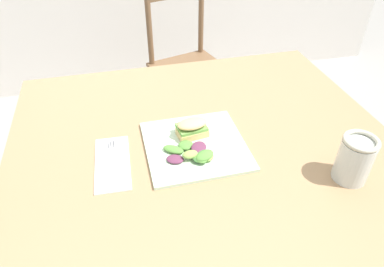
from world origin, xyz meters
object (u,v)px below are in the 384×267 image
sandwich_half_front (192,128)px  mason_jar_iced_tea (354,161)px  plate_lunch (195,146)px  fork_on_napkin (112,158)px  chair_wooden_far (188,66)px  dining_table (203,169)px

sandwich_half_front → mason_jar_iced_tea: (0.36, -0.26, 0.02)m
plate_lunch → fork_on_napkin: (-0.24, 0.00, 0.00)m
plate_lunch → sandwich_half_front: size_ratio=2.95×
mason_jar_iced_tea → chair_wooden_far: bearing=96.1°
chair_wooden_far → dining_table: bearing=-100.6°
plate_lunch → mason_jar_iced_tea: bearing=-31.0°
sandwich_half_front → fork_on_napkin: bearing=-170.1°
mason_jar_iced_tea → sandwich_half_front: bearing=144.0°
fork_on_napkin → chair_wooden_far: bearing=66.3°
dining_table → mason_jar_iced_tea: mason_jar_iced_tea is taller
dining_table → chair_wooden_far: bearing=79.4°
plate_lunch → sandwich_half_front: (0.00, 0.04, 0.03)m
plate_lunch → mason_jar_iced_tea: (0.37, -0.22, 0.05)m
mason_jar_iced_tea → plate_lunch: bearing=149.0°
chair_wooden_far → mason_jar_iced_tea: 1.35m
chair_wooden_far → fork_on_napkin: size_ratio=4.70×
chair_wooden_far → plate_lunch: chair_wooden_far is taller
fork_on_napkin → mason_jar_iced_tea: size_ratio=1.42×
sandwich_half_front → dining_table: bearing=-34.0°
sandwich_half_front → mason_jar_iced_tea: 0.45m
fork_on_napkin → mason_jar_iced_tea: (0.61, -0.22, 0.05)m
chair_wooden_far → fork_on_napkin: 1.21m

